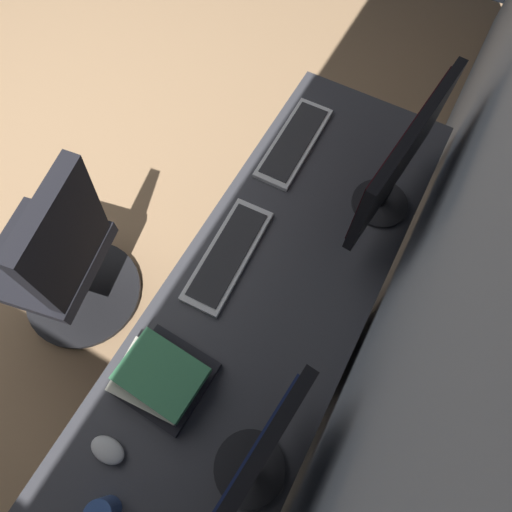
# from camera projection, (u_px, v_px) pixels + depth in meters

# --- Properties ---
(floor_plane) EXTENTS (5.40, 5.40, 0.00)m
(floor_plane) POSITION_uv_depth(u_px,v_px,m) (6.00, 147.00, 2.54)
(floor_plane) COLOR #9E7A56
(wall_back) EXTENTS (5.00, 0.10, 2.60)m
(wall_back) POSITION_uv_depth(u_px,v_px,m) (503.00, 169.00, 0.90)
(wall_back) COLOR #8C939E
(wall_back) RESTS_ON ground
(desk) EXTENTS (1.89, 0.64, 0.73)m
(desk) POSITION_uv_depth(u_px,v_px,m) (269.00, 298.00, 1.46)
(desk) COLOR #38383D
(desk) RESTS_ON ground
(drawer_pedestal) EXTENTS (0.40, 0.51, 0.69)m
(drawer_pedestal) POSITION_uv_depth(u_px,v_px,m) (271.00, 328.00, 1.73)
(drawer_pedestal) COLOR #38383D
(drawer_pedestal) RESTS_ON ground
(monitor_primary) EXTENTS (0.56, 0.20, 0.43)m
(monitor_primary) POSITION_uv_depth(u_px,v_px,m) (400.00, 161.00, 1.30)
(monitor_primary) COLOR black
(monitor_primary) RESTS_ON desk
(monitor_secondary) EXTENTS (0.47, 0.20, 0.46)m
(monitor_secondary) POSITION_uv_depth(u_px,v_px,m) (247.00, 472.00, 0.94)
(monitor_secondary) COLOR black
(monitor_secondary) RESTS_ON desk
(keyboard_main) EXTENTS (0.43, 0.16, 0.02)m
(keyboard_main) POSITION_uv_depth(u_px,v_px,m) (228.00, 255.00, 1.44)
(keyboard_main) COLOR silver
(keyboard_main) RESTS_ON desk
(keyboard_spare) EXTENTS (0.42, 0.15, 0.02)m
(keyboard_spare) POSITION_uv_depth(u_px,v_px,m) (294.00, 142.00, 1.63)
(keyboard_spare) COLOR silver
(keyboard_spare) RESTS_ON desk
(mouse_main) EXTENTS (0.06, 0.10, 0.03)m
(mouse_main) POSITION_uv_depth(u_px,v_px,m) (108.00, 450.00, 1.18)
(mouse_main) COLOR silver
(mouse_main) RESTS_ON desk
(book_stack_near) EXTENTS (0.25, 0.26, 0.09)m
(book_stack_near) POSITION_uv_depth(u_px,v_px,m) (162.00, 377.00, 1.24)
(book_stack_near) COLOR black
(book_stack_near) RESTS_ON desk
(office_chair) EXTENTS (0.56, 0.59, 0.97)m
(office_chair) POSITION_uv_depth(u_px,v_px,m) (63.00, 263.00, 1.73)
(office_chair) COLOR black
(office_chair) RESTS_ON ground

